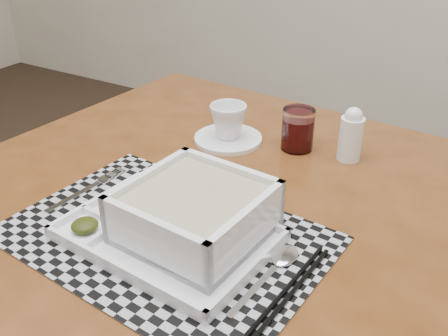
{
  "coord_description": "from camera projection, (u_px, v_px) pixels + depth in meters",
  "views": [
    {
      "loc": [
        1.04,
        -0.12,
        1.26
      ],
      "look_at": [
        0.67,
        0.5,
        0.85
      ],
      "focal_mm": 40.0,
      "sensor_mm": 36.0,
      "label": 1
    }
  ],
  "objects": [
    {
      "name": "dining_table",
      "position": [
        209.0,
        236.0,
        0.93
      ],
      "size": [
        1.11,
        1.11,
        0.77
      ],
      "color": "#4B270D",
      "rests_on": "ground"
    },
    {
      "name": "placemat",
      "position": [
        165.0,
        236.0,
        0.8
      ],
      "size": [
        0.52,
        0.38,
        0.0
      ],
      "primitive_type": "cube",
      "rotation": [
        0.0,
        0.0,
        -0.08
      ],
      "color": "#9D9DA5",
      "rests_on": "dining_table"
    },
    {
      "name": "serving_tray",
      "position": [
        188.0,
        219.0,
        0.78
      ],
      "size": [
        0.34,
        0.26,
        0.09
      ],
      "color": "white",
      "rests_on": "placemat"
    },
    {
      "name": "fork",
      "position": [
        88.0,
        188.0,
        0.92
      ],
      "size": [
        0.03,
        0.19,
        0.0
      ],
      "color": "silver",
      "rests_on": "placemat"
    },
    {
      "name": "spoon",
      "position": [
        281.0,
        261.0,
        0.74
      ],
      "size": [
        0.04,
        0.18,
        0.01
      ],
      "color": "silver",
      "rests_on": "placemat"
    },
    {
      "name": "chopsticks",
      "position": [
        285.0,
        296.0,
        0.67
      ],
      "size": [
        0.04,
        0.24,
        0.01
      ],
      "color": "black",
      "rests_on": "placemat"
    },
    {
      "name": "saucer",
      "position": [
        228.0,
        139.0,
        1.1
      ],
      "size": [
        0.15,
        0.15,
        0.01
      ],
      "primitive_type": "cylinder",
      "color": "white",
      "rests_on": "dining_table"
    },
    {
      "name": "cup",
      "position": [
        228.0,
        121.0,
        1.08
      ],
      "size": [
        0.1,
        0.1,
        0.08
      ],
      "primitive_type": "imported",
      "rotation": [
        0.0,
        0.0,
        0.22
      ],
      "color": "white",
      "rests_on": "saucer"
    },
    {
      "name": "juice_glass",
      "position": [
        298.0,
        131.0,
        1.05
      ],
      "size": [
        0.07,
        0.07,
        0.09
      ],
      "color": "white",
      "rests_on": "dining_table"
    },
    {
      "name": "creamer_bottle",
      "position": [
        351.0,
        135.0,
        1.01
      ],
      "size": [
        0.05,
        0.05,
        0.11
      ],
      "color": "white",
      "rests_on": "dining_table"
    }
  ]
}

